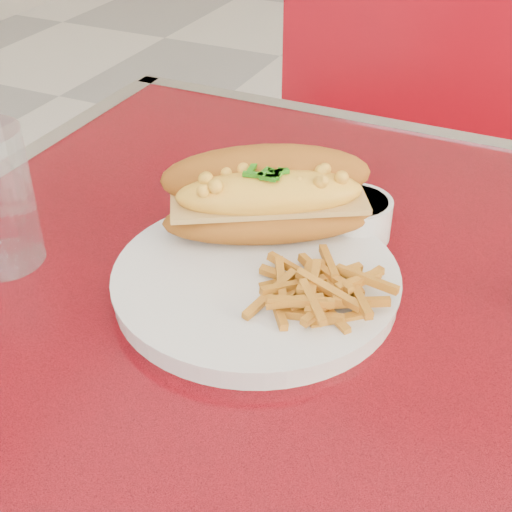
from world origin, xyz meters
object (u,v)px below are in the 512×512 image
at_px(booth_bench_far, 508,277).
at_px(gravy_ramekin, 355,217).
at_px(mac_hoagie, 268,196).
at_px(fork, 326,283).
at_px(diner_table, 446,446).
at_px(dinner_plate, 256,281).
at_px(sauce_cup_left, 235,183).

height_order(booth_bench_far, gravy_ramekin, booth_bench_far).
bearing_deg(mac_hoagie, booth_bench_far, 43.20).
height_order(mac_hoagie, gravy_ramekin, mac_hoagie).
relative_size(fork, gravy_ramekin, 1.46).
distance_m(booth_bench_far, gravy_ramekin, 0.88).
relative_size(diner_table, fork, 9.60).
height_order(diner_table, fork, fork).
relative_size(dinner_plate, fork, 2.70).
xyz_separation_m(booth_bench_far, fork, (-0.14, -0.83, 0.50)).
relative_size(dinner_plate, mac_hoagie, 1.43).
distance_m(dinner_plate, fork, 0.07).
bearing_deg(fork, mac_hoagie, 46.64).
bearing_deg(mac_hoagie, gravy_ramekin, 6.72).
relative_size(diner_table, sauce_cup_left, 19.53).
xyz_separation_m(diner_table, gravy_ramekin, (-0.15, 0.10, 0.18)).
bearing_deg(mac_hoagie, diner_table, -41.34).
distance_m(diner_table, gravy_ramekin, 0.26).
bearing_deg(fork, diner_table, -90.56).
bearing_deg(dinner_plate, fork, 12.12).
distance_m(diner_table, mac_hoagie, 0.32).
distance_m(booth_bench_far, dinner_plate, 1.00).
height_order(diner_table, sauce_cup_left, sauce_cup_left).
xyz_separation_m(booth_bench_far, sauce_cup_left, (-0.30, -0.69, 0.50)).
bearing_deg(booth_bench_far, gravy_ramekin, -101.88).
xyz_separation_m(gravy_ramekin, sauce_cup_left, (-0.15, 0.02, -0.01)).
bearing_deg(fork, dinner_plate, 93.88).
relative_size(booth_bench_far, sauce_cup_left, 19.05).
bearing_deg(sauce_cup_left, diner_table, -22.11).
bearing_deg(fork, booth_bench_far, -17.64).
relative_size(mac_hoagie, fork, 1.89).
bearing_deg(mac_hoagie, sauce_cup_left, 103.98).
bearing_deg(gravy_ramekin, mac_hoagie, -142.86).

